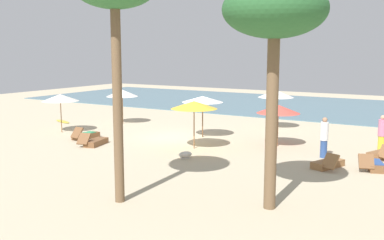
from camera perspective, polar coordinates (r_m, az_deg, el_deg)
The scene contains 18 objects.
ground_plane at distance 24.40m, azimuth -1.50°, elevation -2.25°, with size 60.00×60.00×0.00m, color #BCAD8E.
ocean_water at distance 39.63m, azimuth 11.80°, elevation 1.89°, with size 48.00×16.00×0.06m, color slate.
umbrella_0 at distance 27.38m, azimuth 10.63°, elevation 3.31°, with size 2.13×2.13×2.35m.
umbrella_1 at distance 24.24m, azimuth 1.37°, elevation 2.65°, with size 2.21×2.21×2.25m.
umbrella_2 at distance 26.80m, azimuth -16.42°, elevation 2.75°, with size 2.10×2.10×2.22m.
umbrella_3 at distance 29.23m, azimuth -8.88°, elevation 3.41°, with size 2.04×2.04×2.20m.
umbrella_4 at distance 21.37m, azimuth 0.27°, elevation 1.94°, with size 2.24×2.24×2.31m.
umbrella_5 at distance 22.34m, azimuth 10.93°, elevation 1.38°, with size 2.13×2.13×2.06m.
lounger_0 at distance 21.47m, azimuth 23.03°, elevation -4.03°, with size 1.17×1.78×0.70m.
lounger_1 at distance 19.35m, azimuth 22.18°, elevation -5.32°, with size 1.11×1.79×0.69m.
lounger_2 at distance 22.91m, azimuth -12.27°, elevation -2.75°, with size 0.97×1.79×0.68m.
lounger_3 at distance 24.73m, azimuth -13.46°, elevation -1.92°, with size 0.72×1.72×0.70m.
lounger_4 at distance 18.94m, azimuth 16.92°, elevation -5.35°, with size 1.16×1.77×0.72m.
person_0 at distance 22.64m, azimuth 23.03°, elevation -1.59°, with size 0.51×0.51×1.73m.
person_1 at distance 20.54m, azimuth 16.47°, elevation -2.13°, with size 0.40×0.40×1.80m.
palm_1 at distance 13.14m, azimuth 10.48°, elevation 13.10°, with size 2.99×2.99×6.66m.
dog at distance 19.69m, azimuth -0.86°, elevation -4.44°, with size 0.58×0.67×0.32m.
surfboard at distance 30.94m, azimuth -16.15°, elevation -0.17°, with size 1.89×1.07×0.07m.
Camera 1 is at (12.85, -20.20, 4.68)m, focal length 41.89 mm.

